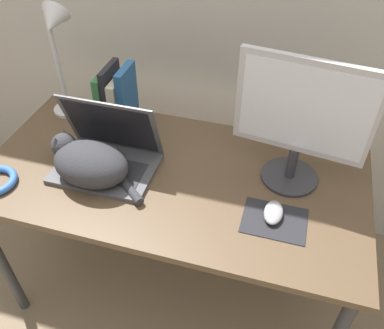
{
  "coord_description": "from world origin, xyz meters",
  "views": [
    {
      "loc": [
        0.38,
        -0.68,
        1.79
      ],
      "look_at": [
        0.09,
        0.32,
        0.86
      ],
      "focal_mm": 38.0,
      "sensor_mm": 36.0,
      "label": 1
    }
  ],
  "objects_px": {
    "laptop": "(108,155)",
    "computer_mouse": "(273,212)",
    "desk_lamp": "(56,42)",
    "cat": "(89,162)",
    "book_row": "(117,97)",
    "external_monitor": "(302,119)"
  },
  "relations": [
    {
      "from": "laptop",
      "to": "computer_mouse",
      "type": "relative_size",
      "value": 3.4
    },
    {
      "from": "laptop",
      "to": "cat",
      "type": "xyz_separation_m",
      "value": [
        -0.03,
        -0.08,
        0.03
      ]
    },
    {
      "from": "computer_mouse",
      "to": "desk_lamp",
      "type": "bearing_deg",
      "value": 159.91
    },
    {
      "from": "external_monitor",
      "to": "desk_lamp",
      "type": "height_order",
      "value": "desk_lamp"
    },
    {
      "from": "book_row",
      "to": "desk_lamp",
      "type": "distance_m",
      "value": 0.31
    },
    {
      "from": "computer_mouse",
      "to": "book_row",
      "type": "relative_size",
      "value": 0.42
    },
    {
      "from": "laptop",
      "to": "computer_mouse",
      "type": "xyz_separation_m",
      "value": [
        0.63,
        -0.08,
        -0.03
      ]
    },
    {
      "from": "cat",
      "to": "book_row",
      "type": "bearing_deg",
      "value": 97.99
    },
    {
      "from": "laptop",
      "to": "book_row",
      "type": "bearing_deg",
      "value": 106.05
    },
    {
      "from": "laptop",
      "to": "external_monitor",
      "type": "xyz_separation_m",
      "value": [
        0.67,
        0.12,
        0.21
      ]
    },
    {
      "from": "cat",
      "to": "computer_mouse",
      "type": "relative_size",
      "value": 3.61
    },
    {
      "from": "cat",
      "to": "desk_lamp",
      "type": "height_order",
      "value": "desk_lamp"
    },
    {
      "from": "laptop",
      "to": "external_monitor",
      "type": "bearing_deg",
      "value": 10.4
    },
    {
      "from": "laptop",
      "to": "computer_mouse",
      "type": "bearing_deg",
      "value": -7.15
    },
    {
      "from": "external_monitor",
      "to": "computer_mouse",
      "type": "xyz_separation_m",
      "value": [
        -0.03,
        -0.2,
        -0.25
      ]
    },
    {
      "from": "cat",
      "to": "external_monitor",
      "type": "xyz_separation_m",
      "value": [
        0.7,
        0.2,
        0.19
      ]
    },
    {
      "from": "cat",
      "to": "external_monitor",
      "type": "relative_size",
      "value": 0.82
    },
    {
      "from": "cat",
      "to": "external_monitor",
      "type": "distance_m",
      "value": 0.75
    },
    {
      "from": "book_row",
      "to": "laptop",
      "type": "bearing_deg",
      "value": -73.95
    },
    {
      "from": "external_monitor",
      "to": "laptop",
      "type": "bearing_deg",
      "value": -169.6
    },
    {
      "from": "computer_mouse",
      "to": "external_monitor",
      "type": "bearing_deg",
      "value": 81.05
    },
    {
      "from": "external_monitor",
      "to": "cat",
      "type": "bearing_deg",
      "value": -163.75
    }
  ]
}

